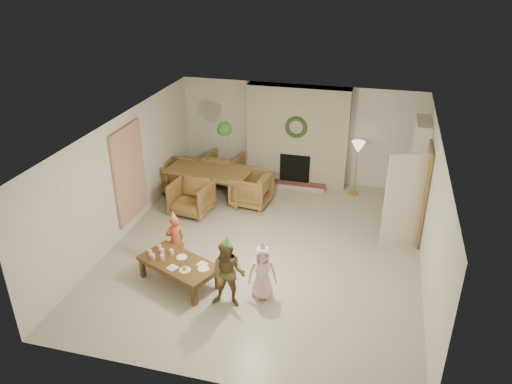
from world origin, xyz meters
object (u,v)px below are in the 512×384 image
(dining_table, at_px, (209,183))
(dining_chair_near, at_px, (191,197))
(coffee_table_top, at_px, (179,263))
(child_red, at_px, (175,240))
(dining_chair_left, at_px, (177,176))
(dining_chair_far, at_px, (224,168))
(dining_chair_right, at_px, (251,189))
(child_plaid, at_px, (228,275))
(child_pink, at_px, (262,272))

(dining_table, bearing_deg, dining_chair_near, -90.00)
(coffee_table_top, distance_m, child_red, 0.70)
(dining_chair_left, bearing_deg, dining_chair_far, -45.00)
(dining_chair_right, height_order, coffee_table_top, dining_chair_right)
(coffee_table_top, relative_size, child_plaid, 1.18)
(coffee_table_top, bearing_deg, dining_chair_near, 129.90)
(dining_table, relative_size, dining_chair_far, 2.34)
(dining_chair_near, bearing_deg, dining_chair_far, 90.00)
(dining_chair_left, height_order, dining_chair_right, same)
(child_red, bearing_deg, dining_chair_left, -109.38)
(dining_chair_far, height_order, child_pink, child_pink)
(dining_table, distance_m, child_plaid, 4.15)
(dining_chair_far, bearing_deg, dining_chair_left, 45.00)
(dining_chair_near, distance_m, child_pink, 3.43)
(dining_chair_far, distance_m, child_plaid, 4.92)
(child_plaid, bearing_deg, dining_chair_left, 120.33)
(dining_table, distance_m, dining_chair_far, 0.88)
(child_red, distance_m, child_pink, 1.96)
(dining_chair_near, distance_m, dining_chair_left, 1.24)
(coffee_table_top, bearing_deg, child_red, 141.02)
(child_pink, bearing_deg, dining_chair_far, 99.78)
(dining_chair_near, relative_size, child_plaid, 0.70)
(dining_chair_near, relative_size, child_pink, 0.85)
(dining_table, bearing_deg, dining_chair_far, 90.00)
(dining_chair_far, relative_size, child_red, 0.88)
(dining_chair_right, distance_m, child_red, 2.77)
(child_plaid, height_order, child_pink, child_plaid)
(child_plaid, xyz_separation_m, child_pink, (0.49, 0.35, -0.11))
(coffee_table_top, height_order, child_plaid, child_plaid)
(coffee_table_top, distance_m, child_plaid, 1.13)
(dining_chair_far, distance_m, dining_chair_right, 1.41)
(dining_table, distance_m, child_pink, 4.07)
(dining_table, distance_m, dining_chair_near, 0.88)
(dining_table, bearing_deg, dining_chair_right, 0.00)
(dining_table, xyz_separation_m, child_plaid, (1.69, -3.78, 0.26))
(coffee_table_top, bearing_deg, child_pink, 22.74)
(dining_table, xyz_separation_m, dining_chair_right, (1.09, -0.13, 0.04))
(dining_table, relative_size, dining_chair_right, 2.34)
(dining_chair_near, bearing_deg, coffee_table_top, -66.92)
(dining_chair_right, bearing_deg, dining_chair_near, -51.34)
(dining_table, height_order, child_red, child_red)
(dining_chair_far, bearing_deg, dining_chair_right, 141.34)
(dining_chair_far, bearing_deg, child_plaid, 115.53)
(dining_table, xyz_separation_m, dining_chair_left, (-0.87, 0.10, 0.04))
(dining_table, distance_m, coffee_table_top, 3.47)
(dining_chair_right, bearing_deg, child_pink, 24.97)
(dining_chair_near, relative_size, coffee_table_top, 0.59)
(dining_chair_left, bearing_deg, dining_table, -90.00)
(dining_chair_far, xyz_separation_m, dining_chair_right, (0.99, -1.00, 0.00))
(dining_chair_left, height_order, child_pink, child_pink)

